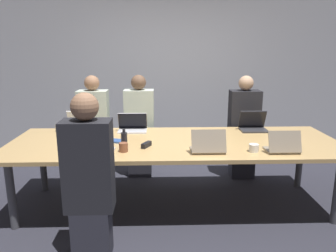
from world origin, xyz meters
TOP-DOWN VIEW (x-y plane):
  - ground_plane at (0.00, 0.00)m, footprint 24.00×24.00m
  - curtain_wall at (0.00, 2.22)m, footprint 12.00×0.06m
  - conference_table at (0.00, 0.00)m, footprint 3.63×1.27m
  - laptop_near_midright at (0.31, -0.40)m, footprint 0.34×0.24m
  - laptop_far_right at (1.00, 0.47)m, footprint 0.33×0.25m
  - person_far_right at (0.98, 0.83)m, footprint 0.40×0.24m
  - laptop_near_left at (-0.79, -0.41)m, footprint 0.34×0.24m
  - person_near_left at (-0.76, -0.92)m, footprint 0.40×0.24m
  - cup_near_left at (-0.53, -0.35)m, footprint 0.09×0.09m
  - bottle_near_left at (-0.53, -0.24)m, footprint 0.06×0.06m
  - laptop_far_midleft at (-0.50, 0.46)m, footprint 0.36×0.23m
  - person_far_midleft at (-0.44, 0.93)m, footprint 0.40×0.24m
  - laptop_near_right at (1.05, -0.42)m, footprint 0.32×0.23m
  - cup_near_right at (0.77, -0.39)m, footprint 0.10×0.10m
  - laptop_far_left at (-1.14, 0.48)m, footprint 0.32×0.27m
  - person_far_left at (-1.05, 0.89)m, footprint 0.40×0.24m
  - cup_far_left at (-1.40, 0.45)m, footprint 0.09×0.09m
  - stapler at (-0.31, -0.20)m, footprint 0.11×0.15m
  - notebook at (-0.65, 0.00)m, footprint 0.23×0.17m

SIDE VIEW (x-z plane):
  - ground_plane at x=0.00m, z-range 0.00..0.00m
  - person_far_right at x=0.98m, z-range -0.02..1.39m
  - person_far_left at x=-1.05m, z-range -0.02..1.39m
  - person_far_midleft at x=-0.44m, z-range -0.02..1.39m
  - person_near_left at x=-0.76m, z-range -0.02..1.42m
  - conference_table at x=0.00m, z-range 0.33..1.09m
  - notebook at x=-0.65m, z-range 0.76..0.78m
  - stapler at x=-0.31m, z-range 0.76..0.81m
  - cup_near_right at x=0.77m, z-range 0.76..0.84m
  - cup_near_left at x=-0.53m, z-range 0.76..0.85m
  - cup_far_left at x=-1.40m, z-range 0.76..0.86m
  - laptop_near_right at x=1.05m, z-range 0.72..0.94m
  - laptop_far_midleft at x=-0.50m, z-range 0.72..0.94m
  - laptop_near_midright at x=0.31m, z-range 0.71..0.95m
  - laptop_near_left at x=-0.79m, z-range 0.71..0.95m
  - laptop_far_right at x=1.00m, z-range 0.71..0.96m
  - laptop_far_left at x=-1.14m, z-range 0.71..0.97m
  - bottle_near_left at x=-0.53m, z-range 0.75..0.95m
  - curtain_wall at x=0.00m, z-range 0.00..2.80m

